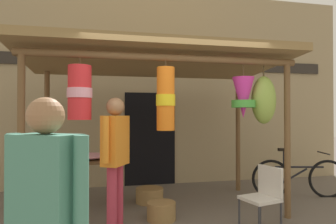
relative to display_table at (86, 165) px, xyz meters
The scene contains 10 objects.
shop_facade 2.44m from the display_table, 50.32° to the left, with size 9.34×0.29×4.28m.
market_stall_canopy 1.99m from the display_table, 20.43° to the right, with size 4.14×2.17×2.54m.
display_table is the anchor object (origin of this frame).
flower_heap_on_table 0.15m from the display_table, 83.63° to the left, with size 0.81×0.56×0.10m.
folding_chair 2.79m from the display_table, 34.04° to the right, with size 0.49×0.49×0.84m.
wicker_basket_by_table 1.49m from the display_table, 37.07° to the right, with size 0.41×0.41×0.25m, color olive.
wicker_basket_spare 1.21m from the display_table, ahead, with size 0.47×0.47×0.25m, color olive.
parked_bicycle 3.84m from the display_table, ahead, with size 1.72×0.54×0.92m.
vendor_in_orange 3.21m from the display_table, 90.70° to the right, with size 0.51×0.40×1.61m.
customer_foreground 1.25m from the display_table, 68.70° to the right, with size 0.39×0.53×1.74m.
Camera 1 is at (-0.96, -3.80, 1.50)m, focal length 31.96 mm.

